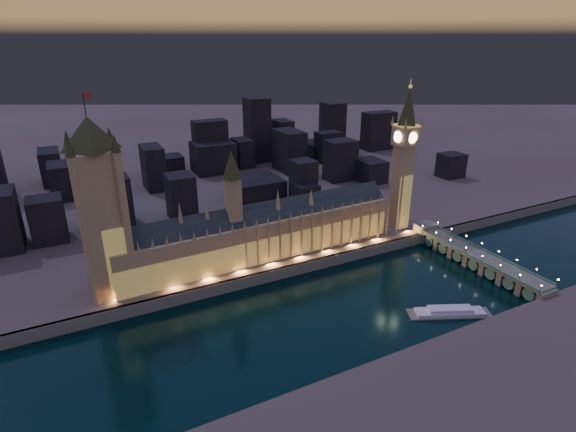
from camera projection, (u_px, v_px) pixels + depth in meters
name	position (u px, v px, depth m)	size (l,w,h in m)	color
ground_plane	(322.00, 306.00, 271.92)	(2000.00, 2000.00, 0.00)	black
north_bank	(150.00, 137.00, 700.26)	(2000.00, 960.00, 8.00)	#533735
embankment_wall	(291.00, 271.00, 304.31)	(2000.00, 2.50, 8.00)	#585745
palace_of_westminster	(261.00, 233.00, 308.00)	(202.00, 27.60, 78.00)	#8D7457
victoria_tower	(100.00, 201.00, 252.24)	(31.68, 31.68, 116.85)	#8D7457
elizabeth_tower	(404.00, 149.00, 341.39)	(18.00, 18.00, 114.77)	#8D7457
westminster_bridge	(473.00, 257.00, 318.22)	(16.74, 113.00, 15.90)	#585745
river_boat	(450.00, 312.00, 263.20)	(48.93, 30.50, 4.50)	#585745
city_backdrop	(229.00, 158.00, 478.58)	(483.77, 215.63, 79.71)	black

